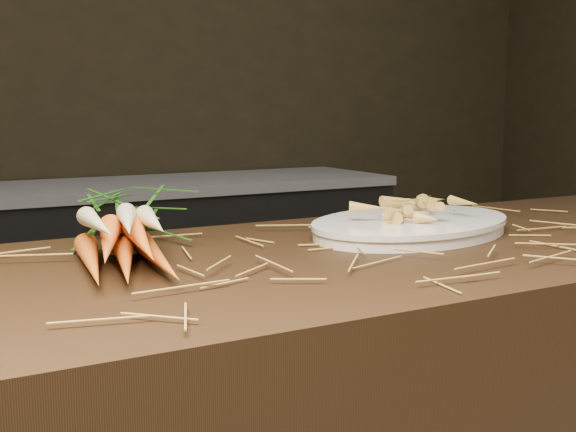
# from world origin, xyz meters

# --- Properties ---
(back_counter) EXTENTS (1.82, 0.62, 0.84)m
(back_counter) POSITION_xyz_m (0.30, 2.18, 0.42)
(back_counter) COLOR black
(back_counter) RESTS_ON ground
(straw_bedding) EXTENTS (1.40, 0.60, 0.02)m
(straw_bedding) POSITION_xyz_m (0.00, 0.30, 0.91)
(straw_bedding) COLOR olive
(straw_bedding) RESTS_ON main_counter
(root_veg_bunch) EXTENTS (0.27, 0.56, 0.10)m
(root_veg_bunch) POSITION_xyz_m (-0.45, 0.46, 0.95)
(root_veg_bunch) COLOR #CA5319
(root_veg_bunch) RESTS_ON main_counter
(serving_platter) EXTENTS (0.53, 0.43, 0.02)m
(serving_platter) POSITION_xyz_m (0.10, 0.38, 0.91)
(serving_platter) COLOR white
(serving_platter) RESTS_ON main_counter
(roasted_veg_heap) EXTENTS (0.26, 0.22, 0.05)m
(roasted_veg_heap) POSITION_xyz_m (0.10, 0.38, 0.95)
(roasted_veg_heap) COLOR #B68C42
(roasted_veg_heap) RESTS_ON serving_platter
(serving_fork) EXTENTS (0.07, 0.17, 0.00)m
(serving_fork) POSITION_xyz_m (0.26, 0.40, 0.93)
(serving_fork) COLOR silver
(serving_fork) RESTS_ON serving_platter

